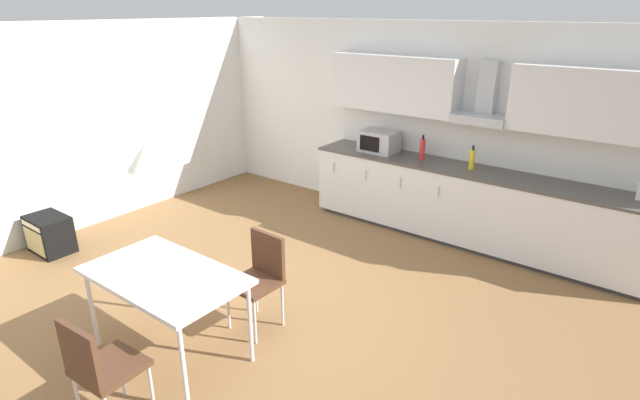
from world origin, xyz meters
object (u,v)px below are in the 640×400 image
Objects in this scene: chair_near_right at (97,364)px; pendant_lamp at (148,154)px; bottle_red at (422,149)px; chair_far_right at (261,271)px; guitar_amp at (50,234)px; dining_table at (165,279)px; bottle_yellow at (472,159)px; microwave at (379,141)px.

chair_near_right is 1.45m from pendant_lamp.
chair_far_right is at bearing -92.32° from bottle_red.
chair_far_right is at bearing 8.74° from guitar_amp.
pendant_lamp is (-0.30, -0.77, 1.19)m from chair_far_right.
pendant_lamp is (2.69, -0.31, 1.51)m from guitar_amp.
dining_table is at bearing -111.16° from chair_far_right.
bottle_yellow is at bearing -3.61° from bottle_red.
chair_far_right is (-0.78, -2.79, -0.51)m from bottle_yellow.
bottle_red is at bearing 88.52° from chair_near_right.
pendant_lamp reaches higher than bottle_red.
microwave is at bearing 93.11° from pendant_lamp.
dining_table is 1.50× the size of chair_far_right.
bottle_red is 0.96× the size of pendant_lamp.
microwave is 0.37× the size of dining_table.
dining_table is 2.52× the size of guitar_amp.
pendant_lamp is at bearing -96.53° from bottle_red.
dining_table is at bearing -6.55° from guitar_amp.
chair_far_right is (0.49, -2.79, -0.53)m from microwave.
guitar_amp is (-2.99, -0.46, -0.31)m from chair_far_right.
microwave is at bearing 93.11° from dining_table.
chair_far_right is at bearing 90.08° from chair_near_right.
bottle_yellow is 2.94m from chair_far_right.
chair_near_right is at bearing -68.69° from dining_table.
chair_near_right is (0.49, -4.32, -0.53)m from microwave.
chair_near_right is 3.19m from guitar_amp.
chair_far_right is (-0.11, -2.83, -0.52)m from bottle_red.
chair_near_right is at bearing -68.69° from pendant_lamp.
chair_near_right is (0.00, -1.54, 0.00)m from chair_far_right.
bottle_yellow is at bearing 73.23° from pendant_lamp.
bottle_yellow is (0.66, -0.04, -0.01)m from bottle_red.
bottle_yellow is 0.56× the size of guitar_amp.
microwave is at bearing 99.97° from chair_far_right.
bottle_red is 1.06× the size of bottle_yellow.
guitar_amp is (-3.76, -3.25, -0.82)m from bottle_yellow.
bottle_red is 4.60m from guitar_amp.
dining_table is 4.09× the size of pendant_lamp.
bottle_red reaches higher than dining_table.
bottle_yellow is 0.33× the size of chair_far_right.
microwave is 1.27m from bottle_yellow.
bottle_red reaches higher than bottle_yellow.
chair_near_right is 2.72× the size of pendant_lamp.
guitar_amp is at bearing -127.56° from microwave.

